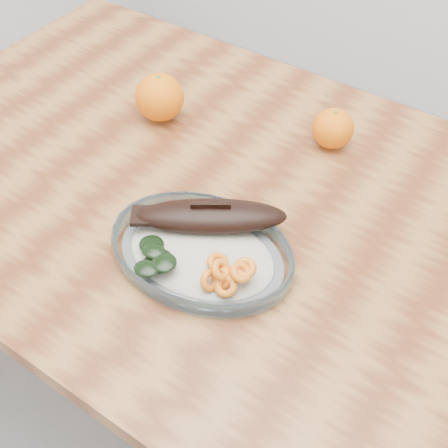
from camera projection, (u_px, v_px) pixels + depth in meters
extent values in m
plane|color=slate|center=(206.00, 383.00, 1.51)|extent=(3.00, 3.00, 0.00)
cube|color=brown|center=(197.00, 188.00, 0.97)|extent=(1.20, 0.80, 0.04)
cylinder|color=brown|center=(120.00, 142.00, 1.64)|extent=(0.06, 0.06, 0.71)
ellipsoid|color=white|center=(202.00, 255.00, 0.84)|extent=(0.56, 0.43, 0.01)
torus|color=#80ADC6|center=(201.00, 251.00, 0.83)|extent=(0.57, 0.57, 0.03)
ellipsoid|color=beige|center=(201.00, 247.00, 0.82)|extent=(0.50, 0.38, 0.02)
ellipsoid|color=black|center=(211.00, 209.00, 0.84)|extent=(0.23, 0.18, 0.04)
ellipsoid|color=black|center=(211.00, 212.00, 0.84)|extent=(0.19, 0.15, 0.02)
cube|color=black|center=(144.00, 208.00, 0.84)|extent=(0.06, 0.06, 0.01)
cube|color=black|center=(211.00, 200.00, 0.83)|extent=(0.05, 0.04, 0.02)
torus|color=orange|center=(222.00, 271.00, 0.77)|extent=(0.04, 0.03, 0.04)
torus|color=orange|center=(226.00, 279.00, 0.76)|extent=(0.04, 0.04, 0.03)
torus|color=orange|center=(210.00, 274.00, 0.77)|extent=(0.03, 0.04, 0.03)
torus|color=orange|center=(218.00, 256.00, 0.79)|extent=(0.04, 0.04, 0.03)
torus|color=orange|center=(221.00, 263.00, 0.76)|extent=(0.04, 0.04, 0.03)
torus|color=orange|center=(245.00, 261.00, 0.76)|extent=(0.04, 0.05, 0.02)
torus|color=orange|center=(241.00, 265.00, 0.76)|extent=(0.04, 0.04, 0.03)
ellipsoid|color=black|center=(154.00, 256.00, 0.79)|extent=(0.05, 0.05, 0.01)
ellipsoid|color=black|center=(156.00, 258.00, 0.79)|extent=(0.04, 0.03, 0.01)
ellipsoid|color=black|center=(159.00, 252.00, 0.80)|extent=(0.05, 0.05, 0.01)
ellipsoid|color=black|center=(150.00, 237.00, 0.81)|extent=(0.04, 0.04, 0.01)
ellipsoid|color=black|center=(145.00, 261.00, 0.77)|extent=(0.04, 0.04, 0.01)
ellipsoid|color=black|center=(163.00, 255.00, 0.78)|extent=(0.05, 0.05, 0.01)
ellipsoid|color=black|center=(153.00, 244.00, 0.79)|extent=(0.04, 0.03, 0.01)
sphere|color=#FF4C05|center=(160.00, 97.00, 1.04)|extent=(0.09, 0.09, 0.09)
sphere|color=#FF4C05|center=(333.00, 129.00, 0.99)|extent=(0.07, 0.07, 0.07)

